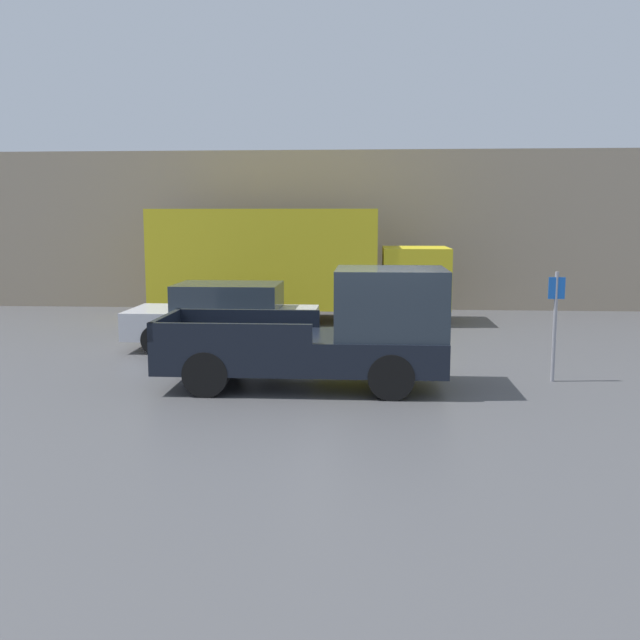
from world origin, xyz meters
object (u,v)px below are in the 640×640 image
(delivery_truck, at_px, (288,262))
(pickup_truck, at_px, (334,333))
(car, at_px, (225,315))
(parking_sign, at_px, (555,320))
(newspaper_box, at_px, (200,293))

(delivery_truck, bearing_deg, pickup_truck, -77.94)
(car, bearing_deg, parking_sign, -23.53)
(pickup_truck, distance_m, delivery_truck, 8.40)
(pickup_truck, bearing_deg, newspaper_box, 114.89)
(pickup_truck, relative_size, car, 1.17)
(pickup_truck, height_order, parking_sign, pickup_truck)
(parking_sign, xyz_separation_m, newspaper_box, (-9.05, 10.06, -0.65))
(delivery_truck, bearing_deg, parking_sign, -52.17)
(pickup_truck, relative_size, newspaper_box, 4.87)
(delivery_truck, bearing_deg, car, -102.04)
(delivery_truck, height_order, parking_sign, delivery_truck)
(car, xyz_separation_m, parking_sign, (6.77, -2.95, 0.39))
(car, bearing_deg, pickup_truck, -53.41)
(parking_sign, relative_size, newspaper_box, 1.97)
(pickup_truck, xyz_separation_m, car, (-2.72, 3.66, -0.22))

